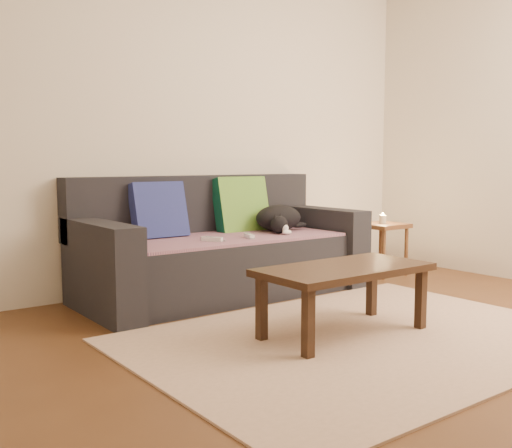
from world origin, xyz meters
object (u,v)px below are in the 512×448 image
side_table (382,233)px  coffee_table (344,275)px  cat (279,219)px  wii_remote_a (212,239)px  sofa (220,253)px  wii_remote_b (249,236)px

side_table → coffee_table: 1.90m
cat → wii_remote_a: cat is taller
sofa → cat: sofa is taller
cat → sofa: bearing=155.3°
wii_remote_b → coffee_table: wii_remote_b is taller
sofa → coffee_table: size_ratio=2.11×
cat → coffee_table: 1.37m
wii_remote_b → side_table: 1.46m
cat → side_table: cat is taller
sofa → wii_remote_a: 0.37m
wii_remote_b → coffee_table: 1.05m
wii_remote_a → wii_remote_b: bearing=-123.1°
cat → wii_remote_a: size_ratio=3.19×
wii_remote_a → sofa: bearing=-73.6°
cat → wii_remote_a: bearing=176.6°
wii_remote_a → side_table: bearing=-119.8°
cat → side_table: size_ratio=1.07×
side_table → wii_remote_b: bearing=-178.2°
cat → coffee_table: bearing=-131.5°
sofa → cat: 0.56m
wii_remote_b → cat: bearing=-46.4°
cat → coffee_table: size_ratio=0.48×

